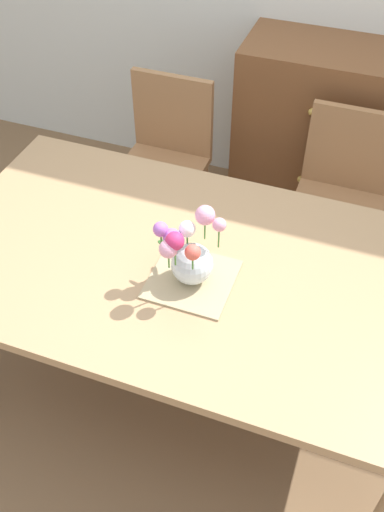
{
  "coord_description": "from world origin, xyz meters",
  "views": [
    {
      "loc": [
        0.52,
        -1.37,
        2.22
      ],
      "look_at": [
        0.05,
        -0.08,
        0.85
      ],
      "focal_mm": 40.26,
      "sensor_mm": 36.0,
      "label": 1
    }
  ],
  "objects_px": {
    "dining_table": "(187,276)",
    "flower_vase": "(189,254)",
    "chair_left": "(166,153)",
    "chair_right": "(341,191)",
    "dresser": "(370,147)"
  },
  "relations": [
    {
      "from": "dresser",
      "to": "flower_vase",
      "type": "relative_size",
      "value": 5.23
    },
    {
      "from": "chair_right",
      "to": "dresser",
      "type": "distance_m",
      "value": 0.45
    },
    {
      "from": "dining_table",
      "to": "flower_vase",
      "type": "distance_m",
      "value": 0.22
    },
    {
      "from": "dresser",
      "to": "flower_vase",
      "type": "height_order",
      "value": "flower_vase"
    },
    {
      "from": "dining_table",
      "to": "flower_vase",
      "type": "bearing_deg",
      "value": -63.13
    },
    {
      "from": "dining_table",
      "to": "flower_vase",
      "type": "relative_size",
      "value": 7.07
    },
    {
      "from": "chair_left",
      "to": "flower_vase",
      "type": "bearing_deg",
      "value": 116.94
    },
    {
      "from": "dining_table",
      "to": "chair_left",
      "type": "distance_m",
      "value": 1.0
    },
    {
      "from": "dining_table",
      "to": "chair_left",
      "type": "bearing_deg",
      "value": 116.94
    },
    {
      "from": "dining_table",
      "to": "chair_left",
      "type": "relative_size",
      "value": 2.11
    },
    {
      "from": "chair_left",
      "to": "dining_table",
      "type": "bearing_deg",
      "value": 116.94
    },
    {
      "from": "dining_table",
      "to": "dresser",
      "type": "relative_size",
      "value": 1.35
    },
    {
      "from": "flower_vase",
      "to": "chair_right",
      "type": "bearing_deg",
      "value": 66.96
    },
    {
      "from": "dresser",
      "to": "dining_table",
      "type": "bearing_deg",
      "value": -111.57
    },
    {
      "from": "chair_left",
      "to": "dresser",
      "type": "relative_size",
      "value": 0.64
    }
  ]
}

